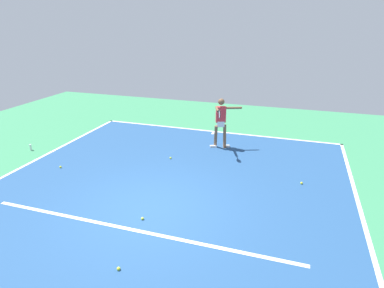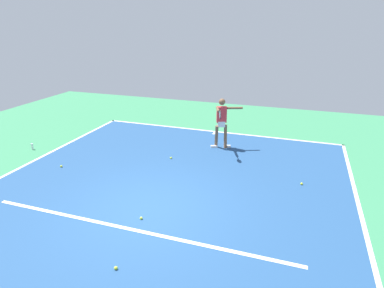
# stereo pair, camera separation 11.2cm
# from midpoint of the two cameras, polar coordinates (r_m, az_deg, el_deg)

# --- Properties ---
(ground_plane) EXTENTS (22.05, 22.05, 0.00)m
(ground_plane) POSITION_cam_midpoint_polar(r_m,az_deg,el_deg) (8.15, -7.61, -11.11)
(ground_plane) COLOR #388456
(court_surface) EXTENTS (9.75, 12.46, 0.00)m
(court_surface) POSITION_cam_midpoint_polar(r_m,az_deg,el_deg) (8.15, -7.61, -11.10)
(court_surface) COLOR navy
(court_surface) RESTS_ON ground_plane
(court_line_baseline_near) EXTENTS (9.75, 0.10, 0.01)m
(court_line_baseline_near) POSITION_cam_midpoint_polar(r_m,az_deg,el_deg) (13.45, 3.69, 2.20)
(court_line_baseline_near) COLOR white
(court_line_baseline_near) RESTS_ON ground_plane
(court_line_sideline_left) EXTENTS (0.10, 12.46, 0.01)m
(court_line_sideline_left) POSITION_cam_midpoint_polar(r_m,az_deg,el_deg) (7.70, 28.42, -15.82)
(court_line_sideline_left) COLOR white
(court_line_sideline_left) RESTS_ON ground_plane
(court_line_service) EXTENTS (7.31, 0.10, 0.01)m
(court_line_service) POSITION_cam_midpoint_polar(r_m,az_deg,el_deg) (7.48, -10.66, -14.49)
(court_line_service) COLOR white
(court_line_service) RESTS_ON ground_plane
(court_line_centre_mark) EXTENTS (0.10, 0.30, 0.01)m
(court_line_centre_mark) POSITION_cam_midpoint_polar(r_m,az_deg,el_deg) (13.27, 3.47, 1.94)
(court_line_centre_mark) COLOR white
(court_line_centre_mark) RESTS_ON ground_plane
(tennis_player) EXTENTS (1.04, 1.34, 1.79)m
(tennis_player) POSITION_cam_midpoint_polar(r_m,az_deg,el_deg) (11.43, 4.80, 4.23)
(tennis_player) COLOR brown
(tennis_player) RESTS_ON ground_plane
(tennis_ball_far_corner) EXTENTS (0.07, 0.07, 0.07)m
(tennis_ball_far_corner) POSITION_cam_midpoint_polar(r_m,az_deg,el_deg) (7.76, -9.06, -12.71)
(tennis_ball_far_corner) COLOR #C6E53D
(tennis_ball_far_corner) RESTS_ON ground_plane
(tennis_ball_centre_court) EXTENTS (0.07, 0.07, 0.07)m
(tennis_ball_centre_court) POSITION_cam_midpoint_polar(r_m,az_deg,el_deg) (6.54, -13.20, -20.40)
(tennis_ball_centre_court) COLOR #CCE033
(tennis_ball_centre_court) RESTS_ON ground_plane
(tennis_ball_by_baseline) EXTENTS (0.07, 0.07, 0.07)m
(tennis_ball_by_baseline) POSITION_cam_midpoint_polar(r_m,az_deg,el_deg) (10.93, -22.23, -3.73)
(tennis_ball_by_baseline) COLOR yellow
(tennis_ball_by_baseline) RESTS_ON ground_plane
(tennis_ball_by_sideline) EXTENTS (0.07, 0.07, 0.07)m
(tennis_ball_by_sideline) POSITION_cam_midpoint_polar(r_m,az_deg,el_deg) (9.64, 18.24, -6.49)
(tennis_ball_by_sideline) COLOR yellow
(tennis_ball_by_sideline) RESTS_ON ground_plane
(tennis_ball_near_player) EXTENTS (0.07, 0.07, 0.07)m
(tennis_ball_near_player) POSITION_cam_midpoint_polar(r_m,az_deg,el_deg) (10.80, -4.05, -2.44)
(tennis_ball_near_player) COLOR #CCE033
(tennis_ball_near_player) RESTS_ON ground_plane
(water_bottle) EXTENTS (0.07, 0.07, 0.22)m
(water_bottle) POSITION_cam_midpoint_polar(r_m,az_deg,el_deg) (12.79, -26.53, -0.52)
(water_bottle) COLOR white
(water_bottle) RESTS_ON ground_plane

